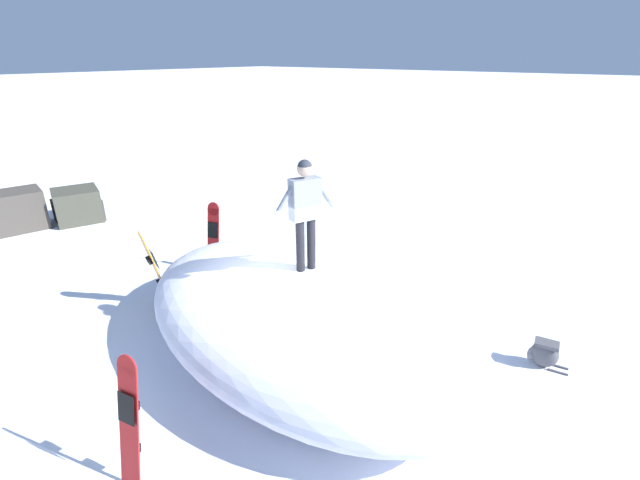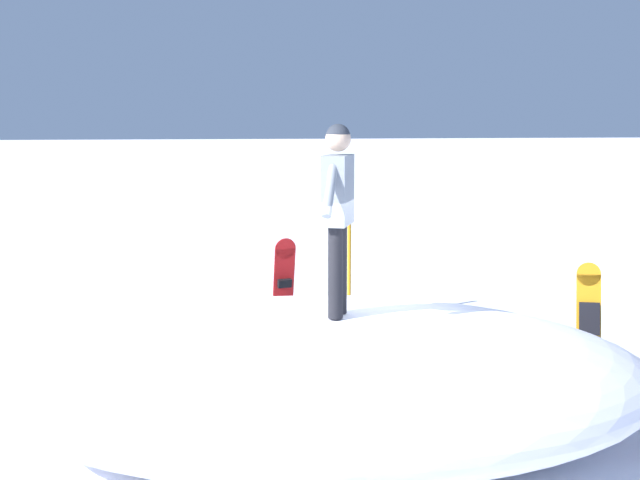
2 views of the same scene
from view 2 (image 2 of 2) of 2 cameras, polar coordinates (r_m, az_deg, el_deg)
name	(u,v)px [view 2 (image 2 of 2)]	position (r m, az deg, el deg)	size (l,w,h in m)	color
ground	(356,429)	(8.53, 2.67, -13.61)	(240.00, 240.00, 0.00)	white
snow_mound	(321,377)	(7.94, 0.08, -9.95)	(6.62, 4.04, 1.40)	white
snowboarder_standing	(338,201)	(7.30, 1.31, 2.88)	(0.47, 1.03, 1.81)	black
snowboard_primary_upright	(588,333)	(9.46, 18.95, -6.44)	(0.38, 0.47, 1.63)	orange
snowboard_secondary_upright	(283,294)	(10.80, -2.69, -3.98)	(0.35, 0.35, 1.67)	red
trail_marker_pole	(349,257)	(12.54, 2.14, -1.23)	(0.10, 0.10, 2.04)	orange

